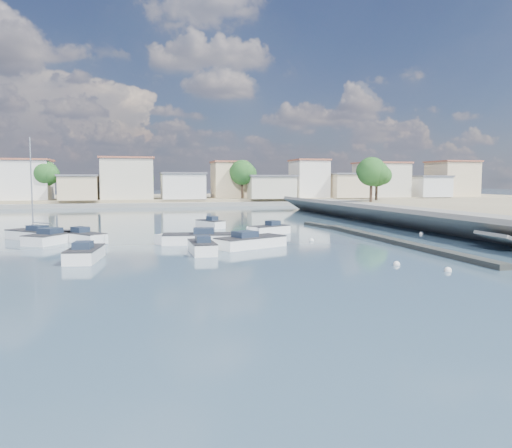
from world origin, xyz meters
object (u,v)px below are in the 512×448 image
at_px(motorboat_e, 57,238).
at_px(motorboat_a, 202,247).
at_px(motorboat_c, 193,239).
at_px(motorboat_b, 86,254).
at_px(motorboat_f, 209,224).
at_px(motorboat_g, 85,238).
at_px(motorboat_h, 254,242).
at_px(sailboat, 32,235).
at_px(motorboat_d, 268,230).

bearing_deg(motorboat_e, motorboat_a, -38.77).
bearing_deg(motorboat_c, motorboat_b, -139.34).
height_order(motorboat_c, motorboat_e, same).
bearing_deg(motorboat_f, motorboat_e, -144.98).
height_order(motorboat_a, motorboat_g, same).
relative_size(motorboat_h, sailboat, 0.67).
distance_m(motorboat_c, motorboat_d, 9.48).
bearing_deg(motorboat_g, motorboat_d, 9.26).
bearing_deg(motorboat_f, motorboat_b, -118.63).
relative_size(motorboat_a, motorboat_d, 1.03).
bearing_deg(motorboat_b, motorboat_f, 61.37).
bearing_deg(motorboat_d, motorboat_e, -174.11).
relative_size(motorboat_e, motorboat_g, 1.27).
bearing_deg(sailboat, motorboat_f, 23.57).
distance_m(motorboat_d, motorboat_e, 18.65).
distance_m(motorboat_b, motorboat_f, 22.83).
xyz_separation_m(motorboat_a, sailboat, (-13.31, 11.34, 0.04)).
bearing_deg(motorboat_f, motorboat_g, -138.11).
relative_size(motorboat_e, motorboat_h, 0.95).
bearing_deg(motorboat_a, motorboat_e, 141.23).
height_order(motorboat_a, motorboat_h, same).
height_order(motorboat_a, motorboat_d, same).
xyz_separation_m(motorboat_d, sailboat, (-21.03, 0.73, 0.04)).
height_order(motorboat_a, motorboat_b, same).
bearing_deg(motorboat_h, motorboat_b, -163.41).
xyz_separation_m(motorboat_b, motorboat_c, (7.68, 6.60, 0.00)).
relative_size(motorboat_a, motorboat_g, 1.00).
bearing_deg(motorboat_e, motorboat_b, -72.82).
bearing_deg(motorboat_b, motorboat_e, 107.18).
bearing_deg(motorboat_c, motorboat_h, -35.13).
relative_size(motorboat_a, motorboat_b, 0.91).
bearing_deg(motorboat_c, motorboat_f, 76.38).
xyz_separation_m(motorboat_c, motorboat_d, (7.72, 5.49, -0.00)).
height_order(motorboat_a, motorboat_c, same).
bearing_deg(motorboat_a, motorboat_c, 90.06).
bearing_deg(motorboat_c, motorboat_e, 161.72).
relative_size(motorboat_c, motorboat_e, 1.09).
height_order(motorboat_e, sailboat, sailboat).
xyz_separation_m(motorboat_d, motorboat_e, (-18.55, -1.91, 0.00)).
bearing_deg(motorboat_a, motorboat_h, 25.99).
height_order(motorboat_d, motorboat_e, same).
height_order(motorboat_g, sailboat, sailboat).
height_order(motorboat_e, motorboat_g, same).
relative_size(motorboat_d, motorboat_f, 1.12).
height_order(motorboat_b, motorboat_g, same).
xyz_separation_m(motorboat_f, motorboat_h, (1.04, -16.47, 0.00)).
distance_m(motorboat_e, motorboat_g, 2.37).
relative_size(motorboat_d, motorboat_h, 0.72).
xyz_separation_m(motorboat_b, motorboat_e, (-3.15, 10.17, 0.00)).
xyz_separation_m(motorboat_c, motorboat_f, (3.26, 13.44, -0.00)).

